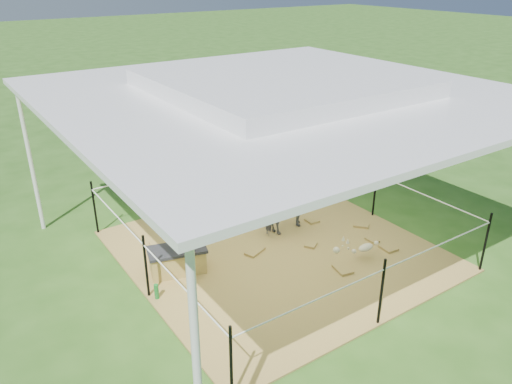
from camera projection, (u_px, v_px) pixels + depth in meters
ground at (276, 251)px, 8.26m from camera, size 90.00×90.00×0.00m
hay_patch at (276, 250)px, 8.26m from camera, size 4.60×4.60×0.03m
canopy_tent at (279, 89)px, 7.16m from camera, size 6.30×6.30×2.90m
rope_fence at (277, 216)px, 8.00m from camera, size 4.54×4.54×1.00m
straw_bale at (178, 261)px, 7.58m from camera, size 0.89×0.61×0.36m
dark_cloth at (177, 250)px, 7.50m from camera, size 0.96×0.66×0.05m
woman at (181, 221)px, 7.36m from camera, size 0.32×0.40×0.98m
green_bottle at (157, 291)px, 6.99m from camera, size 0.08×0.08×0.23m
pony at (292, 208)px, 8.67m from camera, size 1.09×0.61×0.88m
pink_hat at (293, 182)px, 8.47m from camera, size 0.27×0.27×0.13m
foal at (366, 246)px, 7.89m from camera, size 0.84×0.47×0.46m
trash_barrel at (247, 106)px, 15.02m from camera, size 0.80×0.80×0.95m
picnic_table_near at (164, 104)px, 15.80m from camera, size 1.92×1.64×0.68m
picnic_table_far at (246, 90)px, 17.29m from camera, size 2.10×1.60×0.83m
distant_person at (214, 107)px, 14.82m from camera, size 0.55×0.46×1.01m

